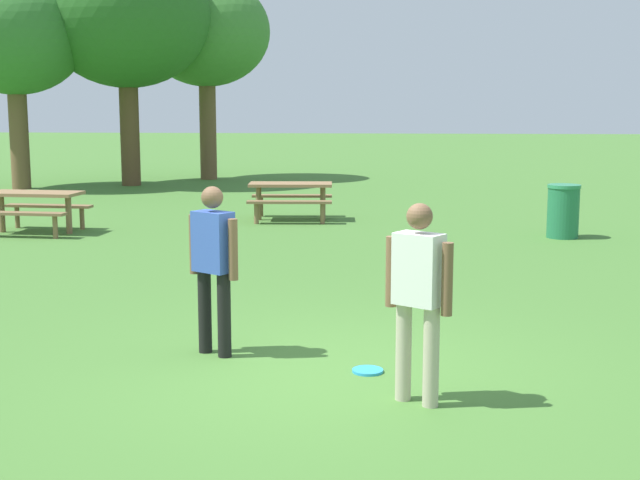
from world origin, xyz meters
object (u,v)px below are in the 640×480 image
object	(u,v)px
picnic_table_near	(35,203)
trash_can_further_along	(563,211)
frisbee	(368,371)
person_catcher	(418,290)
picnic_table_far	(291,193)
person_thrower	(213,259)
tree_far_right	(206,33)
tree_broad_center	(126,17)
tree_tall_left	(14,35)

from	to	relation	value
picnic_table_near	trash_can_further_along	bearing A→B (deg)	1.08
frisbee	picnic_table_near	world-z (taller)	picnic_table_near
person_catcher	picnic_table_far	distance (m)	11.28
person_catcher	picnic_table_near	xyz separation A→B (m)	(-6.81, 8.88, -0.38)
person_thrower	trash_can_further_along	distance (m)	9.18
tree_far_right	person_catcher	bearing A→B (deg)	-73.91
tree_broad_center	person_thrower	bearing A→B (deg)	-71.07
picnic_table_near	tree_tall_left	distance (m)	9.69
tree_far_right	frisbee	bearing A→B (deg)	-74.42
frisbee	tree_broad_center	size ratio (longest dim) A/B	0.04
person_thrower	tree_tall_left	xyz separation A→B (m)	(-8.62, 15.79, 3.28)
person_thrower	picnic_table_far	distance (m)	9.81
tree_tall_left	picnic_table_far	bearing A→B (deg)	-35.91
frisbee	tree_far_right	bearing A→B (deg)	105.58
picnic_table_near	person_catcher	bearing A→B (deg)	-52.52
person_thrower	tree_tall_left	bearing A→B (deg)	118.64
picnic_table_near	picnic_table_far	distance (m)	5.04
trash_can_further_along	tree_broad_center	size ratio (longest dim) A/B	0.14
tree_far_right	tree_broad_center	bearing A→B (deg)	-130.47
person_catcher	tree_far_right	distance (m)	21.59
picnic_table_far	trash_can_further_along	world-z (taller)	trash_can_further_along
picnic_table_near	tree_far_right	world-z (taller)	tree_far_right
frisbee	tree_far_right	distance (m)	20.90
person_catcher	picnic_table_far	bearing A→B (deg)	101.55
tree_broad_center	picnic_table_far	bearing A→B (deg)	-52.79
person_catcher	tree_far_right	size ratio (longest dim) A/B	0.26
tree_tall_left	person_catcher	bearing A→B (deg)	-58.28
person_thrower	tree_far_right	size ratio (longest dim) A/B	0.26
person_catcher	picnic_table_near	world-z (taller)	person_catcher
picnic_table_far	tree_tall_left	world-z (taller)	tree_tall_left
frisbee	picnic_table_near	size ratio (longest dim) A/B	0.16
person_catcher	tree_broad_center	world-z (taller)	tree_broad_center
trash_can_further_along	person_thrower	bearing A→B (deg)	-121.55
person_thrower	trash_can_further_along	size ratio (longest dim) A/B	1.71
picnic_table_far	tree_far_right	bearing A→B (deg)	111.17
person_catcher	frisbee	size ratio (longest dim) A/B	5.80
picnic_table_far	tree_far_right	size ratio (longest dim) A/B	0.29
person_thrower	picnic_table_near	world-z (taller)	person_thrower
picnic_table_near	trash_can_further_along	xyz separation A→B (m)	(9.69, 0.18, -0.08)
picnic_table_near	tree_tall_left	xyz separation A→B (m)	(-3.73, 8.16, 3.66)
person_catcher	tree_broad_center	xyz separation A→B (m)	(-7.75, 18.29, 3.87)
person_thrower	tree_broad_center	size ratio (longest dim) A/B	0.24
person_thrower	person_catcher	bearing A→B (deg)	-33.14
person_thrower	picnic_table_far	size ratio (longest dim) A/B	0.92
person_thrower	person_catcher	size ratio (longest dim) A/B	1.00
picnic_table_near	tree_broad_center	bearing A→B (deg)	95.74
frisbee	person_thrower	bearing A→B (deg)	163.08
tree_tall_left	tree_broad_center	size ratio (longest dim) A/B	0.86
picnic_table_far	tree_tall_left	size ratio (longest dim) A/B	0.30
frisbee	trash_can_further_along	xyz separation A→B (m)	(3.30, 8.27, 0.47)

